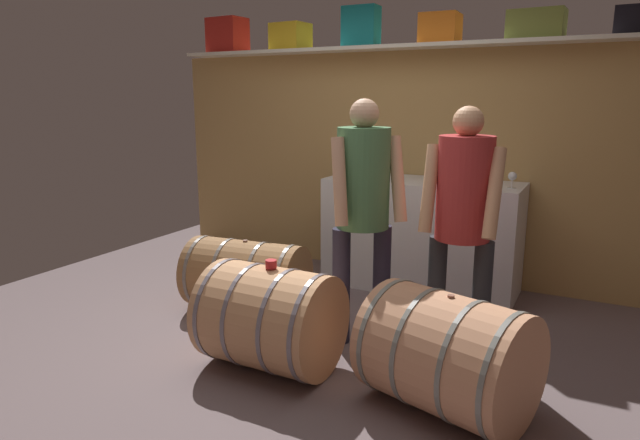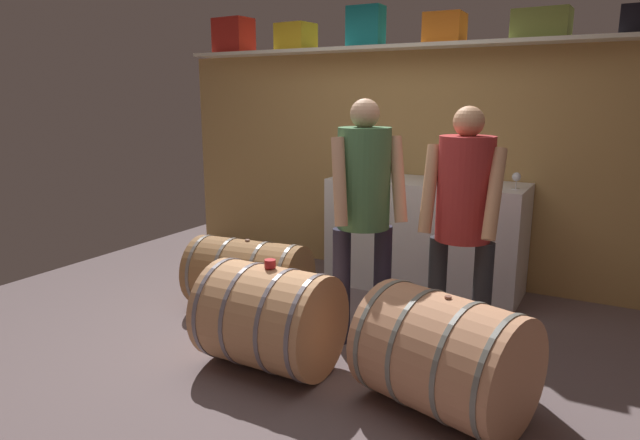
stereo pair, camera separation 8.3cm
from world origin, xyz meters
name	(u,v)px [view 2 (the right image)]	position (x,y,z in m)	size (l,w,h in m)	color
ground_plane	(329,328)	(0.00, 0.51, -0.01)	(5.99, 7.28, 0.02)	#6B5A5C
back_wall_panel	(406,165)	(0.00, 2.04, 1.03)	(4.79, 0.10, 2.05)	tan
high_shelf_board	(404,47)	(0.00, 1.89, 2.07)	(4.41, 0.40, 0.03)	#EBE8CF
toolcase_red	(234,36)	(-1.84, 1.89, 2.26)	(0.36, 0.27, 0.34)	red
toolcase_yellow	(296,37)	(-1.10, 1.89, 2.21)	(0.32, 0.28, 0.25)	yellow
toolcase_teal	(366,27)	(-0.37, 1.89, 2.26)	(0.32, 0.19, 0.35)	teal
toolcase_orange	(445,28)	(0.35, 1.89, 2.21)	(0.31, 0.29, 0.24)	orange
toolcase_olive	(541,24)	(1.11, 1.89, 2.20)	(0.42, 0.26, 0.22)	olive
work_cabinet	(425,235)	(0.33, 1.67, 0.48)	(1.65, 0.62, 0.95)	white
wine_bottle_dark	(378,162)	(-0.14, 1.69, 1.09)	(0.07, 0.07, 0.30)	black
wine_glass	(516,178)	(1.06, 1.60, 1.04)	(0.07, 0.07, 0.13)	white
red_funnel	(463,177)	(0.63, 1.66, 1.00)	(0.11, 0.11, 0.10)	red
wine_barrel_near	(269,317)	(-0.04, -0.19, 0.32)	(0.79, 0.66, 0.65)	tan
wine_barrel_far	(248,275)	(-0.71, 0.51, 0.28)	(0.96, 0.64, 0.57)	olive
wine_barrel_flank	(445,355)	(1.06, -0.18, 0.32)	(0.97, 0.84, 0.65)	tan
tasting_cup	(270,264)	(-0.03, -0.19, 0.67)	(0.07, 0.07, 0.05)	red
winemaker_pouring	(464,208)	(0.94, 0.50, 0.98)	(0.47, 0.40, 1.60)	#2C3036
visitor_tasting	(364,197)	(0.30, 0.43, 1.01)	(0.49, 0.48, 1.64)	#29273A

